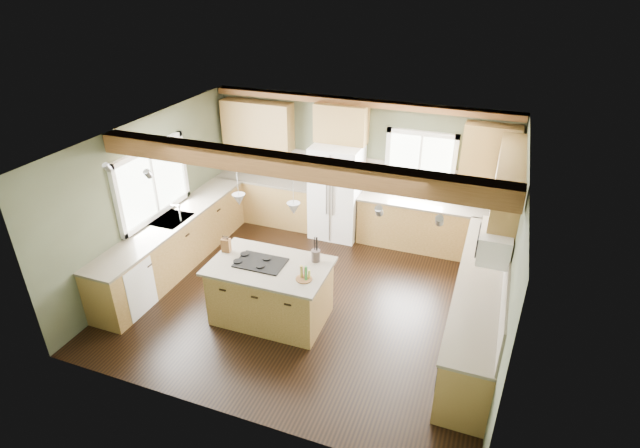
% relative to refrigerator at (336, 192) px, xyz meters
% --- Properties ---
extents(floor, '(5.60, 5.60, 0.00)m').
position_rel_refrigerator_xyz_m(floor, '(0.30, -2.12, -0.90)').
color(floor, black).
rests_on(floor, ground).
extents(ceiling, '(5.60, 5.60, 0.00)m').
position_rel_refrigerator_xyz_m(ceiling, '(0.30, -2.12, 1.70)').
color(ceiling, silver).
rests_on(ceiling, wall_back).
extents(wall_back, '(5.60, 0.00, 5.60)m').
position_rel_refrigerator_xyz_m(wall_back, '(0.30, 0.38, 0.40)').
color(wall_back, '#414631').
rests_on(wall_back, ground).
extents(wall_left, '(0.00, 5.00, 5.00)m').
position_rel_refrigerator_xyz_m(wall_left, '(-2.50, -2.12, 0.40)').
color(wall_left, '#414631').
rests_on(wall_left, ground).
extents(wall_right, '(0.00, 5.00, 5.00)m').
position_rel_refrigerator_xyz_m(wall_right, '(3.10, -2.12, 0.40)').
color(wall_right, '#414631').
rests_on(wall_right, ground).
extents(ceiling_beam, '(5.55, 0.26, 0.26)m').
position_rel_refrigerator_xyz_m(ceiling_beam, '(0.30, -2.78, 1.57)').
color(ceiling_beam, brown).
rests_on(ceiling_beam, ceiling).
extents(soffit_trim, '(5.55, 0.20, 0.10)m').
position_rel_refrigerator_xyz_m(soffit_trim, '(0.30, 0.28, 1.64)').
color(soffit_trim, brown).
rests_on(soffit_trim, ceiling).
extents(backsplash_back, '(5.58, 0.03, 0.58)m').
position_rel_refrigerator_xyz_m(backsplash_back, '(0.30, 0.36, 0.31)').
color(backsplash_back, brown).
rests_on(backsplash_back, wall_back).
extents(backsplash_right, '(0.03, 3.70, 0.58)m').
position_rel_refrigerator_xyz_m(backsplash_right, '(3.08, -2.07, 0.31)').
color(backsplash_right, brown).
rests_on(backsplash_right, wall_right).
extents(base_cab_back_left, '(2.02, 0.60, 0.88)m').
position_rel_refrigerator_xyz_m(base_cab_back_left, '(-1.49, 0.08, -0.46)').
color(base_cab_back_left, brown).
rests_on(base_cab_back_left, floor).
extents(counter_back_left, '(2.06, 0.64, 0.04)m').
position_rel_refrigerator_xyz_m(counter_back_left, '(-1.49, 0.08, 0.00)').
color(counter_back_left, '#484235').
rests_on(counter_back_left, base_cab_back_left).
extents(base_cab_back_right, '(2.62, 0.60, 0.88)m').
position_rel_refrigerator_xyz_m(base_cab_back_right, '(1.79, 0.08, -0.46)').
color(base_cab_back_right, brown).
rests_on(base_cab_back_right, floor).
extents(counter_back_right, '(2.66, 0.64, 0.04)m').
position_rel_refrigerator_xyz_m(counter_back_right, '(1.79, 0.08, 0.00)').
color(counter_back_right, '#484235').
rests_on(counter_back_right, base_cab_back_right).
extents(base_cab_left, '(0.60, 3.70, 0.88)m').
position_rel_refrigerator_xyz_m(base_cab_left, '(-2.20, -2.07, -0.46)').
color(base_cab_left, brown).
rests_on(base_cab_left, floor).
extents(counter_left, '(0.64, 3.74, 0.04)m').
position_rel_refrigerator_xyz_m(counter_left, '(-2.20, -2.07, 0.00)').
color(counter_left, '#484235').
rests_on(counter_left, base_cab_left).
extents(base_cab_right, '(0.60, 3.70, 0.88)m').
position_rel_refrigerator_xyz_m(base_cab_right, '(2.80, -2.07, -0.46)').
color(base_cab_right, brown).
rests_on(base_cab_right, floor).
extents(counter_right, '(0.64, 3.74, 0.04)m').
position_rel_refrigerator_xyz_m(counter_right, '(2.80, -2.07, 0.00)').
color(counter_right, '#484235').
rests_on(counter_right, base_cab_right).
extents(upper_cab_back_left, '(1.40, 0.35, 0.90)m').
position_rel_refrigerator_xyz_m(upper_cab_back_left, '(-1.69, 0.21, 1.05)').
color(upper_cab_back_left, brown).
rests_on(upper_cab_back_left, wall_back).
extents(upper_cab_over_fridge, '(0.96, 0.35, 0.70)m').
position_rel_refrigerator_xyz_m(upper_cab_over_fridge, '(-0.00, 0.21, 1.25)').
color(upper_cab_over_fridge, brown).
rests_on(upper_cab_over_fridge, wall_back).
extents(upper_cab_right, '(0.35, 2.20, 0.90)m').
position_rel_refrigerator_xyz_m(upper_cab_right, '(2.92, -1.22, 1.05)').
color(upper_cab_right, brown).
rests_on(upper_cab_right, wall_right).
extents(upper_cab_back_corner, '(0.90, 0.35, 0.90)m').
position_rel_refrigerator_xyz_m(upper_cab_back_corner, '(2.60, 0.21, 1.05)').
color(upper_cab_back_corner, brown).
rests_on(upper_cab_back_corner, wall_back).
extents(window_left, '(0.04, 1.60, 1.05)m').
position_rel_refrigerator_xyz_m(window_left, '(-2.48, -2.07, 0.65)').
color(window_left, white).
rests_on(window_left, wall_left).
extents(window_back, '(1.10, 0.04, 1.00)m').
position_rel_refrigerator_xyz_m(window_back, '(1.45, 0.36, 0.65)').
color(window_back, white).
rests_on(window_back, wall_back).
extents(sink, '(0.50, 0.65, 0.03)m').
position_rel_refrigerator_xyz_m(sink, '(-2.20, -2.07, 0.01)').
color(sink, '#262628').
rests_on(sink, counter_left).
extents(faucet, '(0.02, 0.02, 0.28)m').
position_rel_refrigerator_xyz_m(faucet, '(-2.02, -2.07, 0.15)').
color(faucet, '#B2B2B7').
rests_on(faucet, sink).
extents(dishwasher, '(0.60, 0.60, 0.84)m').
position_rel_refrigerator_xyz_m(dishwasher, '(-2.19, -3.37, -0.47)').
color(dishwasher, white).
rests_on(dishwasher, floor).
extents(oven, '(0.60, 0.72, 0.84)m').
position_rel_refrigerator_xyz_m(oven, '(2.79, -3.37, -0.47)').
color(oven, white).
rests_on(oven, floor).
extents(microwave, '(0.40, 0.70, 0.38)m').
position_rel_refrigerator_xyz_m(microwave, '(2.88, -2.17, 0.65)').
color(microwave, white).
rests_on(microwave, wall_right).
extents(pendant_left, '(0.18, 0.18, 0.16)m').
position_rel_refrigerator_xyz_m(pendant_left, '(-0.46, -2.79, 0.98)').
color(pendant_left, '#B2B2B7').
rests_on(pendant_left, ceiling).
extents(pendant_right, '(0.18, 0.18, 0.16)m').
position_rel_refrigerator_xyz_m(pendant_right, '(0.35, -2.78, 0.98)').
color(pendant_right, '#B2B2B7').
rests_on(pendant_right, ceiling).
extents(refrigerator, '(0.90, 0.74, 1.80)m').
position_rel_refrigerator_xyz_m(refrigerator, '(0.00, 0.00, 0.00)').
color(refrigerator, white).
rests_on(refrigerator, floor).
extents(island, '(1.62, 1.00, 0.88)m').
position_rel_refrigerator_xyz_m(island, '(-0.06, -2.78, -0.46)').
color(island, brown).
rests_on(island, floor).
extents(island_top, '(1.72, 1.11, 0.04)m').
position_rel_refrigerator_xyz_m(island_top, '(-0.06, -2.78, 0.00)').
color(island_top, '#484235').
rests_on(island_top, island).
extents(cooktop, '(0.70, 0.47, 0.02)m').
position_rel_refrigerator_xyz_m(cooktop, '(-0.19, -2.78, 0.03)').
color(cooktop, black).
rests_on(cooktop, island_top).
extents(knife_block, '(0.14, 0.11, 0.21)m').
position_rel_refrigerator_xyz_m(knife_block, '(-0.81, -2.66, 0.12)').
color(knife_block, brown).
rests_on(knife_block, island_top).
extents(utensil_crock, '(0.15, 0.15, 0.17)m').
position_rel_refrigerator_xyz_m(utensil_crock, '(0.52, -2.45, 0.11)').
color(utensil_crock, '#3E3531').
rests_on(utensil_crock, island_top).
extents(bottle_tray, '(0.25, 0.25, 0.21)m').
position_rel_refrigerator_xyz_m(bottle_tray, '(0.54, -2.94, 0.13)').
color(bottle_tray, brown).
rests_on(bottle_tray, island_top).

